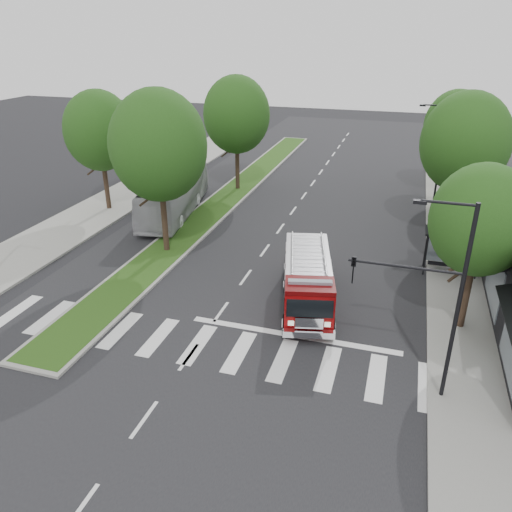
{
  "coord_description": "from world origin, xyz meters",
  "views": [
    {
      "loc": [
        8.12,
        -20.34,
        13.2
      ],
      "look_at": [
        0.85,
        3.28,
        1.8
      ],
      "focal_mm": 35.0,
      "sensor_mm": 36.0,
      "label": 1
    }
  ],
  "objects": [
    {
      "name": "tree_right_far",
      "position": [
        11.5,
        24.0,
        5.84
      ],
      "size": [
        5.0,
        5.0,
        8.73
      ],
      "color": "black",
      "rests_on": "ground"
    },
    {
      "name": "tree_left_mid",
      "position": [
        -14.0,
        12.0,
        6.16
      ],
      "size": [
        5.2,
        5.2,
        9.16
      ],
      "color": "black",
      "rests_on": "ground"
    },
    {
      "name": "sidewalk_right",
      "position": [
        12.5,
        10.0,
        0.07
      ],
      "size": [
        5.0,
        80.0,
        0.15
      ],
      "primitive_type": "cube",
      "color": "gray",
      "rests_on": "ground"
    },
    {
      "name": "city_bus",
      "position": [
        -8.58,
        12.77,
        1.58
      ],
      "size": [
        4.51,
        11.63,
        3.16
      ],
      "primitive_type": "imported",
      "rotation": [
        0.0,
        0.0,
        0.17
      ],
      "color": "#B5B5B9",
      "rests_on": "ground"
    },
    {
      "name": "fire_engine",
      "position": [
        3.95,
        2.24,
        1.3
      ],
      "size": [
        4.04,
        8.16,
        2.72
      ],
      "rotation": [
        0.0,
        0.0,
        0.23
      ],
      "color": "#4E0405",
      "rests_on": "ground"
    },
    {
      "name": "sidewalk_left",
      "position": [
        -14.5,
        10.0,
        0.07
      ],
      "size": [
        5.0,
        80.0,
        0.15
      ],
      "primitive_type": "cube",
      "color": "gray",
      "rests_on": "ground"
    },
    {
      "name": "tree_median_far",
      "position": [
        -6.0,
        20.0,
        6.49
      ],
      "size": [
        5.6,
        5.6,
        9.72
      ],
      "color": "black",
      "rests_on": "ground"
    },
    {
      "name": "ground",
      "position": [
        0.0,
        0.0,
        0.0
      ],
      "size": [
        140.0,
        140.0,
        0.0
      ],
      "primitive_type": "plane",
      "color": "black",
      "rests_on": "ground"
    },
    {
      "name": "streetlight_right_near",
      "position": [
        9.61,
        -3.5,
        4.67
      ],
      "size": [
        4.08,
        0.22,
        8.0
      ],
      "color": "black",
      "rests_on": "ground"
    },
    {
      "name": "streetlight_right_far",
      "position": [
        10.35,
        20.0,
        4.48
      ],
      "size": [
        2.11,
        0.2,
        8.0
      ],
      "color": "black",
      "rests_on": "ground"
    },
    {
      "name": "bus_shelter",
      "position": [
        11.2,
        8.15,
        2.04
      ],
      "size": [
        3.2,
        1.6,
        2.61
      ],
      "color": "black",
      "rests_on": "ground"
    },
    {
      "name": "tree_right_mid",
      "position": [
        11.5,
        14.0,
        6.49
      ],
      "size": [
        5.6,
        5.6,
        9.72
      ],
      "color": "black",
      "rests_on": "ground"
    },
    {
      "name": "tree_right_near",
      "position": [
        11.5,
        2.0,
        5.51
      ],
      "size": [
        4.4,
        4.4,
        8.05
      ],
      "color": "black",
      "rests_on": "ground"
    },
    {
      "name": "median",
      "position": [
        -6.0,
        18.0,
        0.08
      ],
      "size": [
        3.0,
        50.0,
        0.15
      ],
      "color": "gray",
      "rests_on": "ground"
    },
    {
      "name": "tree_median_near",
      "position": [
        -6.0,
        6.0,
        6.81
      ],
      "size": [
        5.8,
        5.8,
        10.16
      ],
      "color": "black",
      "rests_on": "ground"
    }
  ]
}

